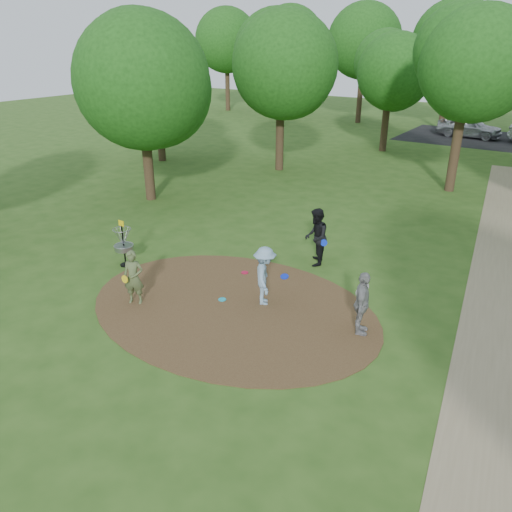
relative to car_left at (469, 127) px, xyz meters
The scene contains 13 objects.
ground 30.08m from the car_left, 89.09° to the right, with size 100.00×100.00×0.00m, color #2D5119.
dirt_clearing 30.08m from the car_left, 89.09° to the right, with size 8.40×8.40×0.02m, color #47301C.
footpath 28.93m from the car_left, 76.04° to the right, with size 2.00×40.00×0.01m, color #8C7A5B.
parking_lot 2.59m from the car_left, ahead, with size 14.00×8.00×0.01m, color black.
player_observer_with_disc 31.41m from the car_left, 93.46° to the right, with size 0.68×0.59×1.56m.
player_throwing_with_disc 29.39m from the car_left, 87.86° to the right, with size 1.30×1.25×1.68m.
player_walking_with_disc 26.28m from the car_left, 87.73° to the right, with size 1.02×1.12×1.88m.
player_waiting_with_disc 29.59m from the car_left, 82.41° to the right, with size 0.70×1.06×1.67m.
disc_ground_cyan 29.92m from the car_left, 89.95° to the right, with size 0.22×0.22×0.02m, color #18A7C3.
disc_ground_red 28.13m from the car_left, 90.92° to the right, with size 0.22×0.22×0.02m, color #BA1239.
car_left is the anchor object (origin of this frame).
disc_golf_basket 30.04m from the car_left, 97.70° to the right, with size 0.63×0.63×1.54m.
tree_ring 21.84m from the car_left, 82.37° to the right, with size 37.44×45.23×9.16m.
Camera 1 is at (7.22, -9.59, 6.82)m, focal length 35.00 mm.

